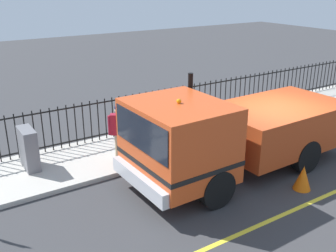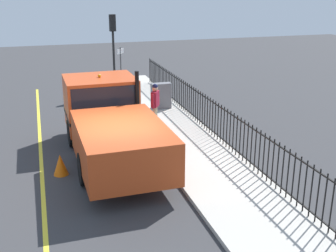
{
  "view_description": "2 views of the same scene",
  "coord_description": "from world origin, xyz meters",
  "px_view_note": "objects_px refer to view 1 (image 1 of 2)",
  "views": [
    {
      "loc": [
        -7.32,
        8.46,
        5.13
      ],
      "look_at": [
        1.63,
        2.7,
        1.13
      ],
      "focal_mm": 41.82,
      "sensor_mm": 36.0,
      "label": 1
    },
    {
      "loc": [
        -2.0,
        -11.73,
        5.61
      ],
      "look_at": [
        2.16,
        1.94,
        0.78
      ],
      "focal_mm": 45.71,
      "sensor_mm": 36.0,
      "label": 2
    }
  ],
  "objects_px": {
    "work_truck": "(227,131)",
    "traffic_cone": "(303,178)",
    "worker_standing": "(119,126)",
    "utility_cabinet": "(28,149)"
  },
  "relations": [
    {
      "from": "utility_cabinet",
      "to": "traffic_cone",
      "type": "bearing_deg",
      "value": -130.38
    },
    {
      "from": "work_truck",
      "to": "traffic_cone",
      "type": "xyz_separation_m",
      "value": [
        -1.72,
        -1.13,
        -0.96
      ]
    },
    {
      "from": "work_truck",
      "to": "traffic_cone",
      "type": "relative_size",
      "value": 10.52
    },
    {
      "from": "work_truck",
      "to": "utility_cabinet",
      "type": "height_order",
      "value": "work_truck"
    },
    {
      "from": "utility_cabinet",
      "to": "worker_standing",
      "type": "bearing_deg",
      "value": -111.16
    },
    {
      "from": "work_truck",
      "to": "traffic_cone",
      "type": "height_order",
      "value": "work_truck"
    },
    {
      "from": "worker_standing",
      "to": "traffic_cone",
      "type": "xyz_separation_m",
      "value": [
        -3.91,
        -3.3,
        -0.86
      ]
    },
    {
      "from": "work_truck",
      "to": "traffic_cone",
      "type": "bearing_deg",
      "value": -147.6
    },
    {
      "from": "work_truck",
      "to": "worker_standing",
      "type": "bearing_deg",
      "value": 43.78
    },
    {
      "from": "work_truck",
      "to": "utility_cabinet",
      "type": "distance_m",
      "value": 5.53
    }
  ]
}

